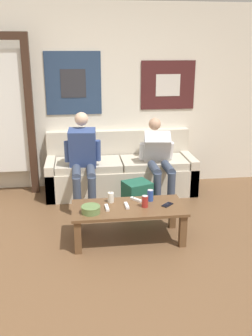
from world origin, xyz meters
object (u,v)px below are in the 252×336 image
object	(u,v)px
coffee_table	(128,212)
game_controller_near_right	(107,208)
game_controller_far_center	(136,199)
person_seated_adult	(83,158)
drink_can_red	(145,201)
cell_phone	(167,205)
drink_can_blue	(150,195)
couch	(121,172)
ceramic_bowl	(91,209)
game_controller_near_left	(127,206)
pillar_candle	(111,197)
person_seated_teen	(159,157)
backpack	(137,198)

from	to	relation	value
coffee_table	game_controller_near_right	xyz separation A→B (m)	(-0.23, -0.02, 0.08)
game_controller_far_center	person_seated_adult	bearing A→B (deg)	122.33
coffee_table	drink_can_red	distance (m)	0.21
cell_phone	drink_can_blue	bearing A→B (deg)	137.20
couch	ceramic_bowl	size ratio (longest dim) A/B	10.45
game_controller_near_right	game_controller_far_center	world-z (taller)	same
game_controller_near_left	cell_phone	distance (m)	0.43
couch	game_controller_near_right	xyz separation A→B (m)	(-0.31, -1.44, 0.11)
cell_phone	game_controller_near_left	bearing A→B (deg)	177.47
ceramic_bowl	drink_can_red	bearing A→B (deg)	7.51
cell_phone	couch	bearing A→B (deg)	102.87
couch	pillar_candle	bearing A→B (deg)	-101.29
coffee_table	cell_phone	distance (m)	0.42
game_controller_near_left	person_seated_teen	bearing A→B (deg)	62.25
backpack	drink_can_red	bearing A→B (deg)	-92.59
drink_can_red	game_controller_far_center	bearing A→B (deg)	110.17
person_seated_teen	drink_can_red	size ratio (longest dim) A/B	8.47
coffee_table	game_controller_far_center	distance (m)	0.20
person_seated_adult	game_controller_far_center	size ratio (longest dim) A/B	8.93
drink_can_blue	game_controller_near_right	bearing A→B (deg)	-162.58
person_seated_teen	drink_can_blue	size ratio (longest dim) A/B	8.47
game_controller_near_left	cell_phone	size ratio (longest dim) A/B	1.01
coffee_table	pillar_candle	world-z (taller)	pillar_candle
backpack	pillar_candle	world-z (taller)	pillar_candle
coffee_table	backpack	distance (m)	0.68
game_controller_far_center	cell_phone	size ratio (longest dim) A/B	0.92
game_controller_near_left	game_controller_near_right	xyz separation A→B (m)	(-0.21, -0.03, 0.00)
game_controller_near_left	game_controller_far_center	xyz separation A→B (m)	(0.12, 0.15, 0.00)
couch	person_seated_adult	xyz separation A→B (m)	(-0.53, -0.40, 0.35)
couch	game_controller_far_center	world-z (taller)	couch
coffee_table	backpack	bearing A→B (deg)	72.66
couch	game_controller_far_center	distance (m)	1.27
coffee_table	pillar_candle	bearing A→B (deg)	139.98
coffee_table	person_seated_adult	xyz separation A→B (m)	(-0.44, 1.02, 0.32)
game_controller_far_center	cell_phone	distance (m)	0.35
coffee_table	drink_can_red	world-z (taller)	drink_can_red
drink_can_blue	game_controller_near_left	xyz separation A→B (m)	(-0.27, -0.13, -0.05)
couch	person_seated_teen	xyz separation A→B (m)	(0.46, -0.34, 0.30)
coffee_table	pillar_candle	xyz separation A→B (m)	(-0.17, 0.14, 0.12)
ceramic_bowl	game_controller_near_right	distance (m)	0.19
person_seated_adult	ceramic_bowl	world-z (taller)	person_seated_adult
drink_can_blue	game_controller_near_right	world-z (taller)	drink_can_blue
game_controller_near_left	person_seated_adult	bearing A→B (deg)	112.79
coffee_table	backpack	xyz separation A→B (m)	(0.20, 0.64, -0.12)
backpack	ceramic_bowl	distance (m)	0.98
couch	drink_can_blue	world-z (taller)	couch
game_controller_far_center	couch	bearing A→B (deg)	90.87
drink_can_blue	cell_phone	world-z (taller)	drink_can_blue
couch	coffee_table	bearing A→B (deg)	-93.40
person_seated_teen	ceramic_bowl	world-z (taller)	person_seated_teen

